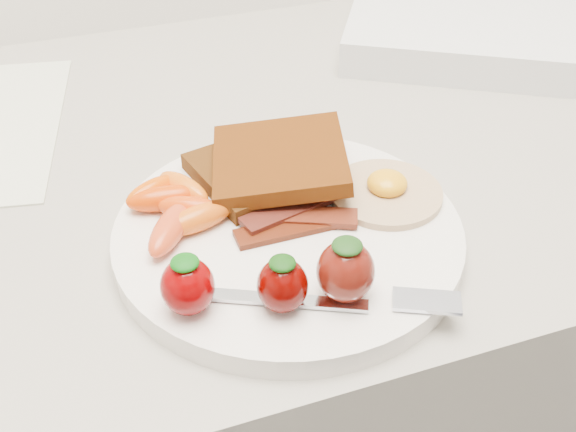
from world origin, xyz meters
name	(u,v)px	position (x,y,z in m)	size (l,w,h in m)	color
plate	(288,235)	(0.02, 1.55, 0.91)	(0.27, 0.27, 0.02)	white
toast_lower	(258,171)	(0.02, 1.62, 0.93)	(0.10, 0.10, 0.01)	#321E06
toast_upper	(280,160)	(0.03, 1.61, 0.94)	(0.11, 0.11, 0.01)	black
fried_egg	(386,190)	(0.11, 1.56, 0.92)	(0.10, 0.10, 0.02)	beige
bacon_strips	(294,218)	(0.03, 1.55, 0.92)	(0.10, 0.06, 0.01)	#330C02
baby_carrots	(177,207)	(-0.06, 1.59, 0.93)	(0.08, 0.11, 0.02)	#D13801
strawberries	(279,279)	(-0.01, 1.47, 0.94)	(0.14, 0.06, 0.05)	#700001
fork	(350,301)	(0.03, 1.46, 0.92)	(0.17, 0.08, 0.00)	#B7BBC7
appliance	(469,30)	(0.34, 1.82, 0.92)	(0.27, 0.22, 0.04)	silver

